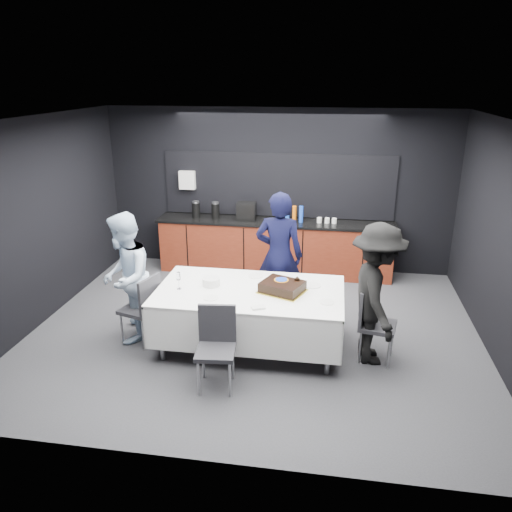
{
  "coord_description": "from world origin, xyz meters",
  "views": [
    {
      "loc": [
        0.97,
        -6.0,
        3.3
      ],
      "look_at": [
        0.0,
        0.1,
        1.05
      ],
      "focal_mm": 35.0,
      "sensor_mm": 36.0,
      "label": 1
    }
  ],
  "objects_px": {
    "cake_assembly": "(282,287)",
    "chair_near": "(216,341)",
    "party_table": "(250,300)",
    "person_left": "(126,278)",
    "chair_left": "(144,305)",
    "plate_stack": "(211,282)",
    "champagne_flute": "(178,277)",
    "chair_right": "(372,318)",
    "person_center": "(279,256)",
    "person_right": "(376,294)"
  },
  "relations": [
    {
      "from": "plate_stack",
      "to": "chair_right",
      "type": "xyz_separation_m",
      "value": [
        2.01,
        -0.13,
        -0.3
      ]
    },
    {
      "from": "chair_right",
      "to": "chair_left",
      "type": "bearing_deg",
      "value": -178.6
    },
    {
      "from": "chair_left",
      "to": "person_left",
      "type": "distance_m",
      "value": 0.41
    },
    {
      "from": "champagne_flute",
      "to": "chair_near",
      "type": "xyz_separation_m",
      "value": [
        0.66,
        -0.78,
        -0.4
      ]
    },
    {
      "from": "party_table",
      "to": "chair_near",
      "type": "distance_m",
      "value": 0.92
    },
    {
      "from": "cake_assembly",
      "to": "champagne_flute",
      "type": "bearing_deg",
      "value": -174.69
    },
    {
      "from": "cake_assembly",
      "to": "plate_stack",
      "type": "height_order",
      "value": "cake_assembly"
    },
    {
      "from": "cake_assembly",
      "to": "person_left",
      "type": "xyz_separation_m",
      "value": [
        -2.01,
        -0.05,
        0.0
      ]
    },
    {
      "from": "person_center",
      "to": "person_left",
      "type": "xyz_separation_m",
      "value": [
        -1.87,
        -0.97,
        -0.06
      ]
    },
    {
      "from": "chair_left",
      "to": "person_left",
      "type": "height_order",
      "value": "person_left"
    },
    {
      "from": "chair_right",
      "to": "person_center",
      "type": "height_order",
      "value": "person_center"
    },
    {
      "from": "person_center",
      "to": "party_table",
      "type": "bearing_deg",
      "value": 76.14
    },
    {
      "from": "chair_left",
      "to": "person_right",
      "type": "height_order",
      "value": "person_right"
    },
    {
      "from": "cake_assembly",
      "to": "person_right",
      "type": "height_order",
      "value": "person_right"
    },
    {
      "from": "person_center",
      "to": "cake_assembly",
      "type": "bearing_deg",
      "value": 100.82
    },
    {
      "from": "person_left",
      "to": "person_right",
      "type": "xyz_separation_m",
      "value": [
        3.13,
        -0.05,
        0.01
      ]
    },
    {
      "from": "person_left",
      "to": "party_table",
      "type": "bearing_deg",
      "value": 79.44
    },
    {
      "from": "party_table",
      "to": "plate_stack",
      "type": "height_order",
      "value": "plate_stack"
    },
    {
      "from": "chair_near",
      "to": "chair_left",
      "type": "bearing_deg",
      "value": 146.18
    },
    {
      "from": "plate_stack",
      "to": "chair_near",
      "type": "distance_m",
      "value": 1.04
    },
    {
      "from": "party_table",
      "to": "chair_right",
      "type": "bearing_deg",
      "value": -2.16
    },
    {
      "from": "chair_near",
      "to": "chair_right",
      "type": "bearing_deg",
      "value": 25.66
    },
    {
      "from": "champagne_flute",
      "to": "chair_left",
      "type": "relative_size",
      "value": 0.24
    },
    {
      "from": "cake_assembly",
      "to": "chair_left",
      "type": "xyz_separation_m",
      "value": [
        -1.76,
        -0.14,
        -0.31
      ]
    },
    {
      "from": "chair_left",
      "to": "chair_near",
      "type": "bearing_deg",
      "value": -33.82
    },
    {
      "from": "chair_right",
      "to": "cake_assembly",
      "type": "bearing_deg",
      "value": 176.34
    },
    {
      "from": "person_left",
      "to": "chair_left",
      "type": "bearing_deg",
      "value": 58.6
    },
    {
      "from": "champagne_flute",
      "to": "plate_stack",
      "type": "bearing_deg",
      "value": 25.33
    },
    {
      "from": "chair_right",
      "to": "plate_stack",
      "type": "bearing_deg",
      "value": 176.4
    },
    {
      "from": "chair_left",
      "to": "chair_near",
      "type": "height_order",
      "value": "same"
    },
    {
      "from": "plate_stack",
      "to": "person_center",
      "type": "xyz_separation_m",
      "value": [
        0.77,
        0.86,
        0.08
      ]
    },
    {
      "from": "cake_assembly",
      "to": "chair_right",
      "type": "xyz_separation_m",
      "value": [
        1.09,
        -0.07,
        -0.31
      ]
    },
    {
      "from": "champagne_flute",
      "to": "person_left",
      "type": "bearing_deg",
      "value": 174.52
    },
    {
      "from": "plate_stack",
      "to": "chair_near",
      "type": "xyz_separation_m",
      "value": [
        0.29,
        -0.95,
        -0.3
      ]
    },
    {
      "from": "plate_stack",
      "to": "chair_near",
      "type": "bearing_deg",
      "value": -73.35
    },
    {
      "from": "chair_right",
      "to": "person_right",
      "type": "xyz_separation_m",
      "value": [
        0.03,
        -0.03,
        0.33
      ]
    },
    {
      "from": "chair_near",
      "to": "person_center",
      "type": "distance_m",
      "value": 1.92
    },
    {
      "from": "champagne_flute",
      "to": "person_right",
      "type": "relative_size",
      "value": 0.13
    },
    {
      "from": "chair_right",
      "to": "chair_near",
      "type": "height_order",
      "value": "same"
    },
    {
      "from": "cake_assembly",
      "to": "chair_near",
      "type": "bearing_deg",
      "value": -124.97
    },
    {
      "from": "chair_left",
      "to": "person_left",
      "type": "relative_size",
      "value": 0.54
    },
    {
      "from": "party_table",
      "to": "person_left",
      "type": "relative_size",
      "value": 1.36
    },
    {
      "from": "champagne_flute",
      "to": "chair_near",
      "type": "height_order",
      "value": "champagne_flute"
    },
    {
      "from": "chair_right",
      "to": "person_right",
      "type": "relative_size",
      "value": 0.54
    },
    {
      "from": "party_table",
      "to": "plate_stack",
      "type": "xyz_separation_m",
      "value": [
        -0.51,
        0.07,
        0.19
      ]
    },
    {
      "from": "plate_stack",
      "to": "person_right",
      "type": "height_order",
      "value": "person_right"
    },
    {
      "from": "champagne_flute",
      "to": "chair_near",
      "type": "relative_size",
      "value": 0.24
    },
    {
      "from": "person_center",
      "to": "person_right",
      "type": "xyz_separation_m",
      "value": [
        1.27,
        -1.01,
        -0.05
      ]
    },
    {
      "from": "chair_right",
      "to": "person_center",
      "type": "bearing_deg",
      "value": 141.53
    },
    {
      "from": "cake_assembly",
      "to": "champagne_flute",
      "type": "relative_size",
      "value": 2.85
    }
  ]
}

